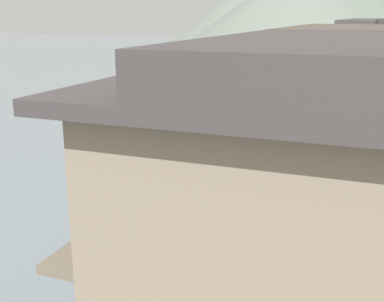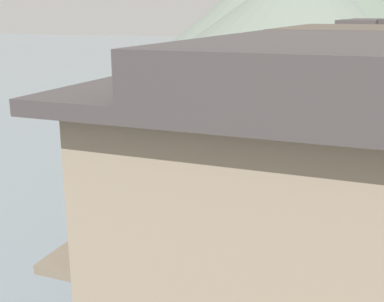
{
  "view_description": "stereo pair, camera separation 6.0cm",
  "coord_description": "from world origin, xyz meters",
  "views": [
    {
      "loc": [
        12.46,
        -5.54,
        9.71
      ],
      "look_at": [
        2.06,
        21.25,
        1.73
      ],
      "focal_mm": 46.38,
      "sensor_mm": 36.0,
      "label": 1
    },
    {
      "loc": [
        12.52,
        -5.52,
        9.71
      ],
      "look_at": [
        2.06,
        21.25,
        1.73
      ],
      "focal_mm": 46.38,
      "sensor_mm": 36.0,
      "label": 2
    }
  ],
  "objects": [
    {
      "name": "hill_far_centre",
      "position": [
        -4.19,
        95.21,
        9.84
      ],
      "size": [
        56.26,
        56.26,
        19.69
      ],
      "primitive_type": "cone",
      "color": "slate",
      "rests_on": "ground"
    },
    {
      "name": "boat_moored_second",
      "position": [
        1.3,
        28.38,
        0.13
      ],
      "size": [
        4.37,
        2.71,
        0.38
      ],
      "color": "#423328",
      "rests_on": "ground"
    },
    {
      "name": "house_waterfront_narrow",
      "position": [
        11.23,
        25.57,
        3.57
      ],
      "size": [
        7.11,
        6.04,
        6.14
      ],
      "color": "#75604C",
      "rests_on": "riverbank_right"
    },
    {
      "name": "house_waterfront_second",
      "position": [
        10.96,
        12.0,
        4.86
      ],
      "size": [
        6.57,
        8.19,
        8.74
      ],
      "color": "#7F705B",
      "rests_on": "riverbank_right"
    },
    {
      "name": "hill_far_east",
      "position": [
        5.72,
        98.54,
        8.65
      ],
      "size": [
        47.92,
        47.92,
        17.31
      ],
      "primitive_type": "cone",
      "color": "#5B6B5B",
      "rests_on": "ground"
    },
    {
      "name": "house_waterfront_nearest",
      "position": [
        11.13,
        3.69,
        4.86
      ],
      "size": [
        6.92,
        7.91,
        8.74
      ],
      "color": "gray",
      "rests_on": "riverbank_right"
    },
    {
      "name": "stone_bridge",
      "position": [
        0.0,
        62.23,
        2.98
      ],
      "size": [
        26.19,
        2.4,
        4.56
      ],
      "color": "gray",
      "rests_on": "ground"
    },
    {
      "name": "boat_moored_nearest",
      "position": [
        2.08,
        35.86,
        0.22
      ],
      "size": [
        2.28,
        5.48,
        0.67
      ],
      "color": "brown",
      "rests_on": "ground"
    },
    {
      "name": "boat_midriver_drifting",
      "position": [
        5.36,
        8.49,
        0.23
      ],
      "size": [
        1.91,
        4.57,
        0.67
      ],
      "color": "#423328",
      "rests_on": "ground"
    },
    {
      "name": "house_waterfront_tall",
      "position": [
        10.58,
        19.16,
        3.57
      ],
      "size": [
        5.81,
        6.29,
        6.14
      ],
      "color": "#7F705B",
      "rests_on": "riverbank_right"
    },
    {
      "name": "boat_moored_third",
      "position": [
        5.43,
        17.0,
        0.16
      ],
      "size": [
        1.48,
        4.67,
        0.48
      ],
      "color": "#33281E",
      "rests_on": "ground"
    },
    {
      "name": "boat_midriver_upstream",
      "position": [
        -6.57,
        46.75,
        0.24
      ],
      "size": [
        1.14,
        5.19,
        0.71
      ],
      "color": "#232326",
      "rests_on": "ground"
    },
    {
      "name": "hill_far_west",
      "position": [
        -15.31,
        125.46,
        12.08
      ],
      "size": [
        61.04,
        61.04,
        24.16
      ],
      "primitive_type": "cone",
      "color": "slate",
      "rests_on": "ground"
    },
    {
      "name": "boat_moored_far",
      "position": [
        -6.1,
        32.73,
        0.12
      ],
      "size": [
        5.46,
        1.25,
        0.38
      ],
      "color": "#232326",
      "rests_on": "ground"
    },
    {
      "name": "house_waterfront_end",
      "position": [
        10.97,
        39.66,
        4.86
      ],
      "size": [
        6.59,
        7.45,
        8.74
      ],
      "color": "brown",
      "rests_on": "riverbank_right"
    },
    {
      "name": "house_waterfront_far",
      "position": [
        10.32,
        31.89,
        4.87
      ],
      "size": [
        5.29,
        6.82,
        8.74
      ],
      "color": "gray",
      "rests_on": "riverbank_right"
    }
  ]
}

